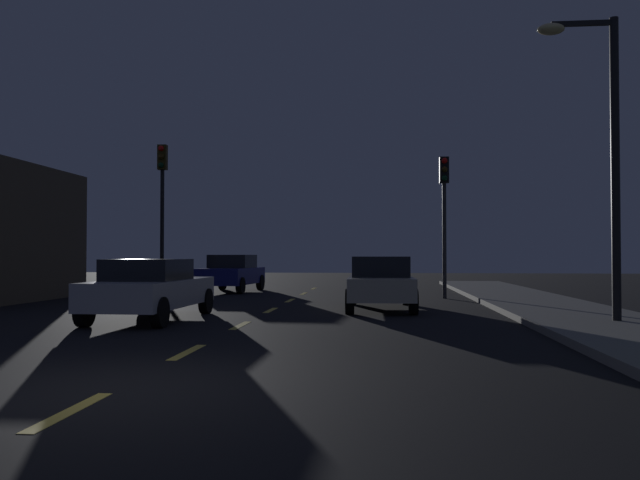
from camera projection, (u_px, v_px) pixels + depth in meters
name	position (u px, v px, depth m)	size (l,w,h in m)	color
ground_plane	(246.00, 323.00, 14.39)	(80.00, 80.00, 0.00)	black
sidewalk_curb_right	(597.00, 322.00, 13.70)	(3.00, 40.00, 0.15)	gray
lane_stripe_nearest	(70.00, 411.00, 6.23)	(0.16, 1.60, 0.01)	#EACC4C
lane_stripe_second	(188.00, 352.00, 10.01)	(0.16, 1.60, 0.01)	#EACC4C
lane_stripe_third	(240.00, 325.00, 13.79)	(0.16, 1.60, 0.01)	#EACC4C
lane_stripe_fourth	(271.00, 310.00, 17.57)	(0.16, 1.60, 0.01)	#EACC4C
lane_stripe_fifth	(290.00, 300.00, 21.36)	(0.16, 1.60, 0.01)	#EACC4C
lane_stripe_sixth	(304.00, 294.00, 25.14)	(0.16, 1.60, 0.01)	#EACC4C
lane_stripe_seventh	(314.00, 288.00, 28.92)	(0.16, 1.60, 0.01)	#EACC4C
traffic_signal_left	(162.00, 191.00, 23.34)	(0.32, 0.38, 5.45)	black
traffic_signal_right	(444.00, 199.00, 22.40)	(0.32, 0.38, 4.88)	#2D2D30
car_stopped_ahead	(380.00, 282.00, 17.90)	(1.89, 4.37, 1.46)	beige
car_adjacent_lane	(151.00, 288.00, 15.02)	(1.90, 4.45, 1.40)	silver
car_oncoming_far	(231.00, 273.00, 26.61)	(2.18, 4.15, 1.50)	navy
street_lamp_right	(602.00, 139.00, 13.49)	(1.64, 0.36, 6.43)	black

